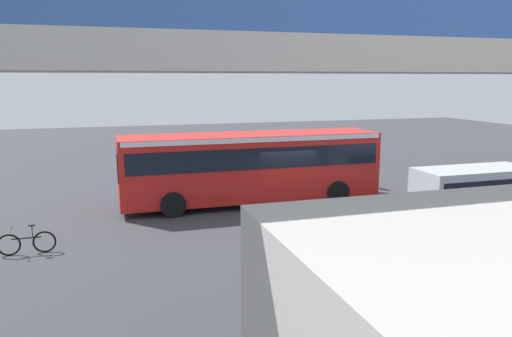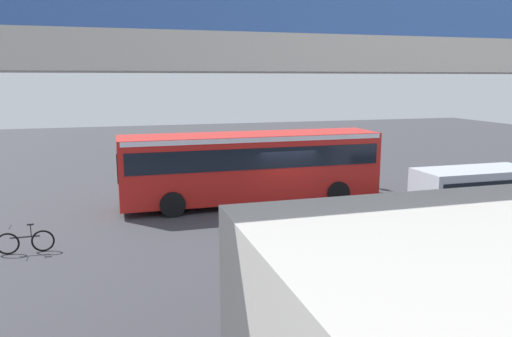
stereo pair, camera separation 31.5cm
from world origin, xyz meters
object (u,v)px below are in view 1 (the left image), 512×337
(parked_van, at_px, (474,190))
(pedestrian, at_px, (274,168))
(traffic_sign, at_px, (345,150))
(city_bus, at_px, (251,162))
(bicycle_black, at_px, (27,243))

(parked_van, xyz_separation_m, pedestrian, (5.54, -8.36, -0.30))
(pedestrian, xyz_separation_m, traffic_sign, (-3.53, 1.16, 1.00))
(city_bus, height_order, pedestrian, city_bus)
(traffic_sign, bearing_deg, pedestrian, -18.17)
(city_bus, bearing_deg, pedestrian, -123.90)
(city_bus, distance_m, pedestrian, 4.23)
(city_bus, relative_size, bicycle_black, 6.52)
(traffic_sign, bearing_deg, parked_van, 105.60)
(city_bus, height_order, parked_van, city_bus)
(bicycle_black, distance_m, pedestrian, 13.40)
(parked_van, height_order, bicycle_black, parked_van)
(bicycle_black, distance_m, traffic_sign, 15.99)
(pedestrian, bearing_deg, traffic_sign, 161.83)
(pedestrian, relative_size, traffic_sign, 0.64)
(bicycle_black, bearing_deg, city_bus, -154.40)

